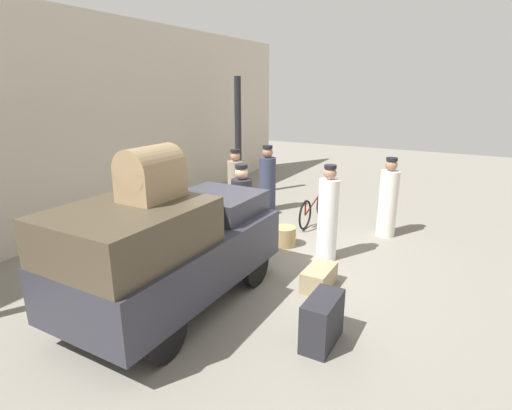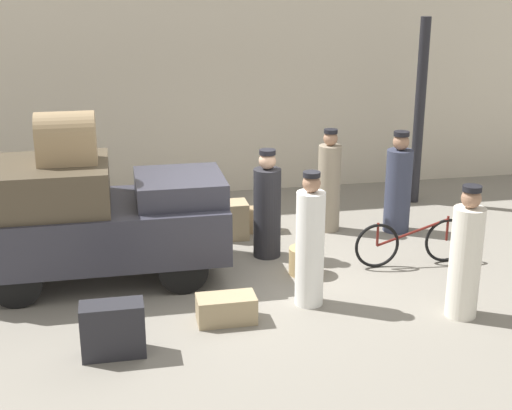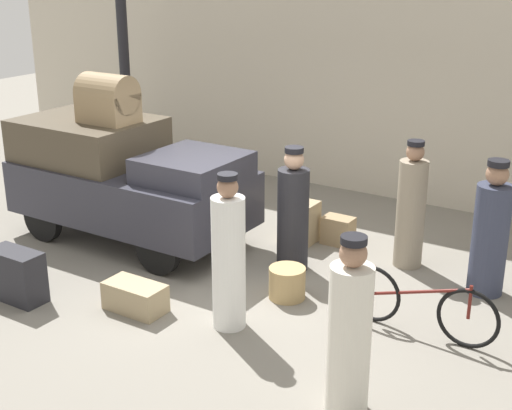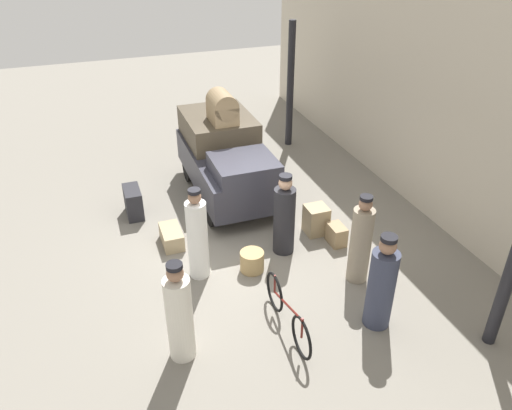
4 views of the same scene
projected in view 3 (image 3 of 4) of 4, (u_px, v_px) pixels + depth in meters
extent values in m
plane|color=gray|center=(234.00, 278.00, 8.90)|extent=(30.00, 30.00, 0.00)
cube|color=beige|center=(376.00, 59.00, 11.39)|extent=(16.00, 0.15, 4.50)
cylinder|color=black|center=(126.00, 85.00, 12.60)|extent=(0.18, 0.18, 3.29)
cylinder|color=black|center=(223.00, 217.00, 10.06)|extent=(0.65, 0.12, 0.65)
cylinder|color=black|center=(158.00, 250.00, 8.92)|extent=(0.65, 0.12, 0.65)
cylinder|color=black|center=(114.00, 192.00, 11.12)|extent=(0.65, 0.12, 0.65)
cylinder|color=black|center=(43.00, 219.00, 9.98)|extent=(0.65, 0.12, 0.65)
cube|color=#2D2D38|center=(132.00, 192.00, 9.89)|extent=(3.36, 1.59, 0.72)
cube|color=#473D2D|center=(89.00, 139.00, 10.06)|extent=(1.85, 1.46, 0.58)
cube|color=#2D2D38|center=(193.00, 167.00, 9.16)|extent=(1.18, 1.24, 0.33)
torus|color=black|center=(468.00, 319.00, 7.23)|extent=(0.66, 0.04, 0.66)
torus|color=black|center=(372.00, 294.00, 7.76)|extent=(0.66, 0.04, 0.66)
cylinder|color=#591914|center=(420.00, 292.00, 7.44)|extent=(1.06, 0.04, 0.36)
cylinder|color=#591914|center=(373.00, 280.00, 7.71)|extent=(0.04, 0.04, 0.34)
cylinder|color=#591914|center=(470.00, 302.00, 7.17)|extent=(0.04, 0.04, 0.37)
cylinder|color=tan|center=(287.00, 283.00, 8.34)|extent=(0.43, 0.43, 0.38)
cylinder|color=#33384C|center=(490.00, 240.00, 8.32)|extent=(0.42, 0.42, 1.34)
sphere|color=#936B51|center=(497.00, 174.00, 8.05)|extent=(0.26, 0.26, 0.26)
cylinder|color=black|center=(499.00, 163.00, 8.01)|extent=(0.25, 0.25, 0.07)
cylinder|color=gray|center=(411.00, 214.00, 9.06)|extent=(0.37, 0.37, 1.41)
sphere|color=#936B51|center=(415.00, 152.00, 8.78)|extent=(0.23, 0.23, 0.23)
cylinder|color=black|center=(416.00, 143.00, 8.75)|extent=(0.22, 0.22, 0.06)
cylinder|color=#232328|center=(293.00, 220.00, 8.97)|extent=(0.40, 0.40, 1.32)
sphere|color=tan|center=(294.00, 160.00, 8.71)|extent=(0.25, 0.25, 0.25)
cylinder|color=black|center=(294.00, 150.00, 8.67)|extent=(0.24, 0.24, 0.07)
cylinder|color=white|center=(229.00, 264.00, 7.52)|extent=(0.36, 0.36, 1.47)
sphere|color=#936B51|center=(228.00, 187.00, 7.24)|extent=(0.22, 0.22, 0.22)
cylinder|color=black|center=(227.00, 177.00, 7.20)|extent=(0.21, 0.21, 0.06)
cylinder|color=silver|center=(349.00, 340.00, 6.11)|extent=(0.38, 0.38, 1.38)
sphere|color=#936B51|center=(353.00, 254.00, 5.84)|extent=(0.24, 0.24, 0.24)
cylinder|color=black|center=(354.00, 240.00, 5.80)|extent=(0.22, 0.22, 0.06)
cube|color=#232328|center=(17.00, 275.00, 8.25)|extent=(0.69, 0.33, 0.61)
cube|color=#9E8966|center=(135.00, 297.00, 8.05)|extent=(0.71, 0.37, 0.33)
cube|color=#9E8966|center=(301.00, 222.00, 9.94)|extent=(0.42, 0.42, 0.59)
cube|color=#937A56|center=(338.00, 231.00, 9.90)|extent=(0.42, 0.28, 0.39)
cube|color=#937A56|center=(108.00, 108.00, 9.68)|extent=(0.75, 0.53, 0.40)
cylinder|color=#937A56|center=(107.00, 93.00, 9.62)|extent=(0.75, 0.53, 0.53)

